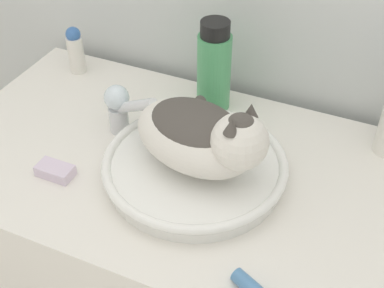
% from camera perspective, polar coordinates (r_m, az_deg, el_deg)
% --- Properties ---
extents(vanity_counter, '(1.06, 0.61, 0.82)m').
position_cam_1_polar(vanity_counter, '(1.45, -1.18, -14.18)').
color(vanity_counter, white).
rests_on(vanity_counter, ground_plane).
extents(sink_basin, '(0.38, 0.38, 0.05)m').
position_cam_1_polar(sink_basin, '(1.10, 0.30, -2.48)').
color(sink_basin, white).
rests_on(sink_basin, vanity_counter).
extents(cat, '(0.30, 0.30, 0.17)m').
position_cam_1_polar(cat, '(1.03, 1.13, 1.00)').
color(cat, silver).
rests_on(cat, sink_basin).
extents(faucet, '(0.15, 0.08, 0.14)m').
position_cam_1_polar(faucet, '(1.19, -7.59, 4.00)').
color(faucet, silver).
rests_on(faucet, vanity_counter).
extents(deodorant_stick, '(0.04, 0.04, 0.13)m').
position_cam_1_polar(deodorant_stick, '(1.44, -12.33, 9.79)').
color(deodorant_stick, white).
rests_on(deodorant_stick, vanity_counter).
extents(mouthwash_bottle, '(0.08, 0.08, 0.22)m').
position_cam_1_polar(mouthwash_bottle, '(1.25, 2.37, 8.16)').
color(mouthwash_bottle, '#4CA366').
rests_on(mouthwash_bottle, vanity_counter).
extents(soap_bar, '(0.08, 0.04, 0.02)m').
position_cam_1_polar(soap_bar, '(1.14, -14.38, -2.79)').
color(soap_bar, silver).
rests_on(soap_bar, vanity_counter).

